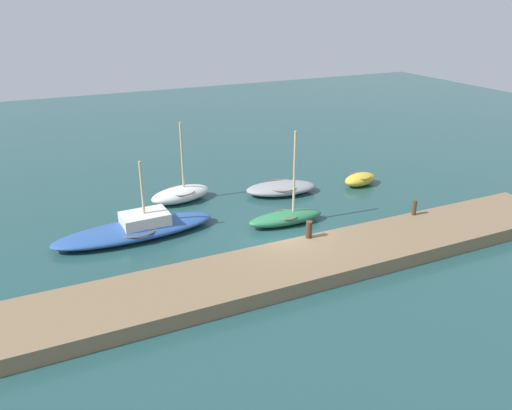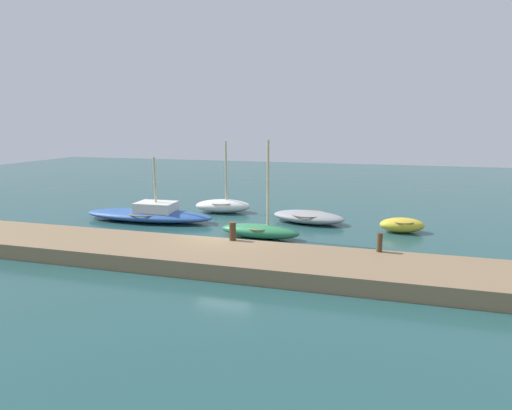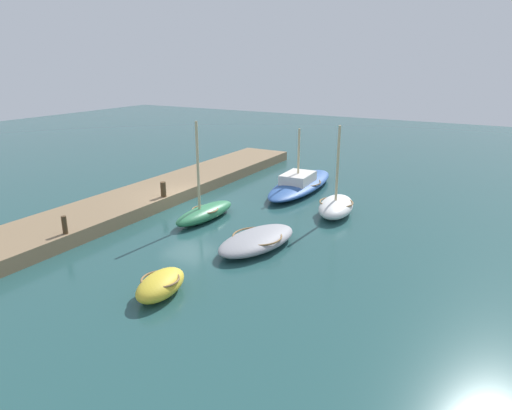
# 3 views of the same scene
# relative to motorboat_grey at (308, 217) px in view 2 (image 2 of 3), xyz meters

# --- Properties ---
(ground_plane) EXTENTS (84.00, 84.00, 0.00)m
(ground_plane) POSITION_rel_motorboat_grey_xyz_m (-2.77, -5.64, -0.34)
(ground_plane) COLOR #234C4C
(dock_platform) EXTENTS (26.34, 3.44, 0.62)m
(dock_platform) POSITION_rel_motorboat_grey_xyz_m (-2.77, -8.13, -0.03)
(dock_platform) COLOR #846B4C
(dock_platform) RESTS_ON ground_plane
(motorboat_grey) EXTENTS (4.34, 2.62, 0.65)m
(motorboat_grey) POSITION_rel_motorboat_grey_xyz_m (0.00, 0.00, 0.00)
(motorboat_grey) COLOR #939399
(motorboat_grey) RESTS_ON ground_plane
(sailboat_blue) EXTENTS (7.72, 2.59, 3.63)m
(sailboat_blue) POSITION_rel_motorboat_grey_xyz_m (-8.70, -2.02, 0.06)
(sailboat_blue) COLOR #2D569E
(sailboat_blue) RESTS_ON ground_plane
(dinghy_yellow) EXTENTS (2.37, 1.53, 0.74)m
(dinghy_yellow) POSITION_rel_motorboat_grey_xyz_m (4.90, -0.78, 0.05)
(dinghy_yellow) COLOR gold
(dinghy_yellow) RESTS_ON ground_plane
(rowboat_green) EXTENTS (3.97, 1.36, 4.69)m
(rowboat_green) POSITION_rel_motorboat_grey_xyz_m (-1.73, -3.81, 0.05)
(rowboat_green) COLOR #2D7A4C
(rowboat_green) RESTS_ON ground_plane
(rowboat_white) EXTENTS (3.65, 2.18, 4.38)m
(rowboat_white) POSITION_rel_motorboat_grey_xyz_m (-5.52, 1.31, 0.10)
(rowboat_white) COLOR white
(rowboat_white) RESTS_ON ground_plane
(mooring_post_west) EXTENTS (0.28, 0.28, 0.77)m
(mooring_post_west) POSITION_rel_motorboat_grey_xyz_m (-2.13, -6.65, 0.67)
(mooring_post_west) COLOR #47331E
(mooring_post_west) RESTS_ON dock_platform
(mooring_post_mid_west) EXTENTS (0.20, 0.20, 0.73)m
(mooring_post_mid_west) POSITION_rel_motorboat_grey_xyz_m (3.79, -6.65, 0.65)
(mooring_post_mid_west) COLOR #47331E
(mooring_post_mid_west) RESTS_ON dock_platform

